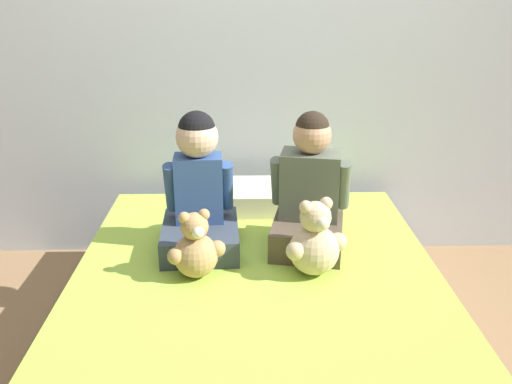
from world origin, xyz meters
TOP-DOWN VIEW (x-y plane):
  - ground_plane at (0.00, 0.00)m, footprint 14.00×14.00m
  - wall_behind_bed at (0.00, 1.12)m, footprint 8.00×0.06m
  - bed at (0.00, 0.00)m, footprint 1.48×1.94m
  - child_on_left at (-0.24, 0.34)m, footprint 0.34×0.40m
  - child_on_right at (0.23, 0.34)m, footprint 0.37×0.41m
  - teddy_bear_held_by_left_child at (-0.24, 0.07)m, footprint 0.22×0.17m
  - teddy_bear_held_by_right_child at (0.23, 0.08)m, footprint 0.25×0.20m
  - pillow_at_headboard at (0.00, 0.77)m, footprint 0.48×0.34m

SIDE VIEW (x-z plane):
  - ground_plane at x=0.00m, z-range 0.00..0.00m
  - bed at x=0.00m, z-range 0.00..0.40m
  - pillow_at_headboard at x=0.00m, z-range 0.40..0.51m
  - teddy_bear_held_by_left_child at x=-0.24m, z-range 0.38..0.66m
  - teddy_bear_held_by_right_child at x=0.23m, z-range 0.38..0.69m
  - child_on_right at x=0.23m, z-range 0.34..0.94m
  - child_on_left at x=-0.24m, z-range 0.34..0.94m
  - wall_behind_bed at x=0.00m, z-range 0.00..2.50m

